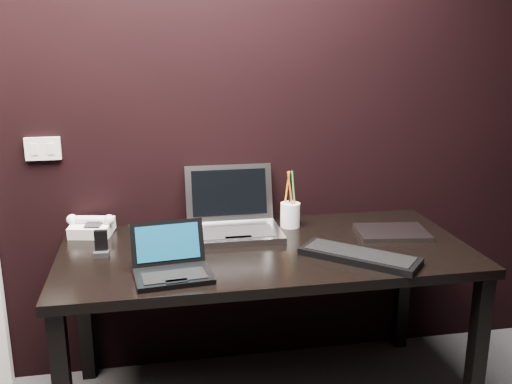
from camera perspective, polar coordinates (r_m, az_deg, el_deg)
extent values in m
plane|color=black|center=(2.62, -7.25, 8.71)|extent=(4.00, 0.00, 4.00)
cube|color=silver|center=(2.67, -20.54, 4.08)|extent=(0.15, 0.02, 0.10)
cube|color=silver|center=(2.67, -21.31, 3.99)|extent=(0.03, 0.01, 0.05)
cube|color=silver|center=(2.65, -19.83, 4.09)|extent=(0.03, 0.01, 0.05)
cube|color=black|center=(2.41, 1.00, -6.01)|extent=(1.70, 0.80, 0.04)
cube|color=black|center=(2.55, 21.21, -14.99)|extent=(0.06, 0.06, 0.70)
cube|color=black|center=(2.85, -16.80, -11.26)|extent=(0.06, 0.06, 0.70)
cube|color=black|center=(3.10, 14.45, -8.92)|extent=(0.06, 0.06, 0.70)
cube|color=black|center=(2.12, -8.26, -8.33)|extent=(0.30, 0.22, 0.02)
cube|color=black|center=(2.09, -8.17, -8.29)|extent=(0.24, 0.13, 0.00)
cube|color=black|center=(2.05, -7.95, -8.83)|extent=(0.08, 0.04, 0.00)
cube|color=black|center=(2.20, -8.83, -5.00)|extent=(0.28, 0.09, 0.16)
cube|color=#0B3753|center=(2.19, -8.81, -5.00)|extent=(0.24, 0.07, 0.13)
cube|color=#9F9FA4|center=(2.53, -2.11, -4.12)|extent=(0.41, 0.29, 0.03)
cube|color=black|center=(2.49, -2.00, -4.04)|extent=(0.33, 0.16, 0.00)
cube|color=gray|center=(2.42, -1.74, -4.62)|extent=(0.11, 0.05, 0.00)
cube|color=#9A9B9F|center=(2.66, -2.70, -0.03)|extent=(0.40, 0.08, 0.25)
cube|color=black|center=(2.65, -2.68, -0.03)|extent=(0.35, 0.06, 0.21)
cube|color=black|center=(2.31, 10.30, -6.34)|extent=(0.46, 0.43, 0.03)
cube|color=black|center=(2.30, 10.32, -6.00)|extent=(0.40, 0.38, 0.00)
cube|color=#A09FA5|center=(2.62, 13.44, -3.95)|extent=(0.33, 0.26, 0.02)
cube|color=white|center=(2.64, -16.09, -3.52)|extent=(0.20, 0.19, 0.07)
cylinder|color=silver|center=(2.62, -16.22, -2.69)|extent=(0.17, 0.07, 0.03)
sphere|color=white|center=(2.65, -17.92, -2.65)|extent=(0.06, 0.06, 0.05)
sphere|color=silver|center=(2.60, -14.48, -2.72)|extent=(0.06, 0.06, 0.05)
cube|color=black|center=(2.59, -16.01, -3.19)|extent=(0.08, 0.06, 0.01)
cube|color=black|center=(2.38, -15.22, -4.92)|extent=(0.05, 0.03, 0.11)
cube|color=black|center=(2.38, -15.20, -5.99)|extent=(0.06, 0.05, 0.02)
cylinder|color=white|center=(2.64, 3.44, -2.30)|extent=(0.10, 0.10, 0.11)
cylinder|color=orange|center=(2.61, 3.13, 0.32)|extent=(0.02, 0.03, 0.17)
cylinder|color=green|center=(2.61, 3.76, 0.28)|extent=(0.02, 0.03, 0.17)
cylinder|color=black|center=(2.62, 3.45, 0.38)|extent=(0.01, 0.02, 0.17)
cylinder|color=#C04412|center=(2.60, 3.44, 0.23)|extent=(0.03, 0.04, 0.17)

